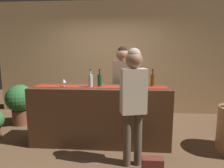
{
  "coord_description": "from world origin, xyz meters",
  "views": [
    {
      "loc": [
        0.44,
        -3.28,
        1.6
      ],
      "look_at": [
        0.21,
        0.0,
        1.07
      ],
      "focal_mm": 31.31,
      "sensor_mm": 36.0,
      "label": 1
    }
  ],
  "objects_px": {
    "handbag": "(152,166)",
    "wine_bottle_clear": "(91,80)",
    "wine_bottle_green": "(100,80)",
    "wine_glass_mid_counter": "(64,81)",
    "bartender": "(122,80)",
    "wine_glass_near_customer": "(129,80)",
    "customer_sipping": "(133,95)",
    "potted_plant_tall": "(20,102)",
    "wine_bottle_amber": "(153,80)"
  },
  "relations": [
    {
      "from": "handbag",
      "to": "wine_bottle_clear",
      "type": "bearing_deg",
      "value": 140.15
    },
    {
      "from": "wine_bottle_green",
      "to": "handbag",
      "type": "height_order",
      "value": "wine_bottle_green"
    },
    {
      "from": "wine_bottle_clear",
      "to": "handbag",
      "type": "distance_m",
      "value": 1.62
    },
    {
      "from": "wine_glass_mid_counter",
      "to": "bartender",
      "type": "xyz_separation_m",
      "value": [
        0.97,
        0.67,
        -0.06
      ]
    },
    {
      "from": "wine_glass_near_customer",
      "to": "customer_sipping",
      "type": "height_order",
      "value": "customer_sipping"
    },
    {
      "from": "wine_bottle_clear",
      "to": "wine_glass_near_customer",
      "type": "distance_m",
      "value": 0.66
    },
    {
      "from": "wine_glass_near_customer",
      "to": "potted_plant_tall",
      "type": "xyz_separation_m",
      "value": [
        -2.4,
        0.71,
        -0.61
      ]
    },
    {
      "from": "wine_bottle_clear",
      "to": "wine_glass_near_customer",
      "type": "xyz_separation_m",
      "value": [
        0.65,
        0.12,
        -0.01
      ]
    },
    {
      "from": "bartender",
      "to": "potted_plant_tall",
      "type": "bearing_deg",
      "value": 6.15
    },
    {
      "from": "customer_sipping",
      "to": "handbag",
      "type": "relative_size",
      "value": 5.93
    },
    {
      "from": "customer_sipping",
      "to": "potted_plant_tall",
      "type": "xyz_separation_m",
      "value": [
        -2.45,
        1.46,
        -0.5
      ]
    },
    {
      "from": "wine_bottle_clear",
      "to": "potted_plant_tall",
      "type": "height_order",
      "value": "wine_bottle_clear"
    },
    {
      "from": "wine_glass_near_customer",
      "to": "wine_glass_mid_counter",
      "type": "height_order",
      "value": "same"
    },
    {
      "from": "wine_glass_mid_counter",
      "to": "handbag",
      "type": "bearing_deg",
      "value": -28.43
    },
    {
      "from": "wine_bottle_amber",
      "to": "handbag",
      "type": "xyz_separation_m",
      "value": [
        -0.09,
        -0.95,
        -1.02
      ]
    },
    {
      "from": "bartender",
      "to": "wine_glass_near_customer",
      "type": "bearing_deg",
      "value": 115.45
    },
    {
      "from": "wine_bottle_clear",
      "to": "bartender",
      "type": "relative_size",
      "value": 0.18
    },
    {
      "from": "wine_glass_near_customer",
      "to": "bartender",
      "type": "distance_m",
      "value": 0.52
    },
    {
      "from": "wine_glass_mid_counter",
      "to": "handbag",
      "type": "distance_m",
      "value": 1.9
    },
    {
      "from": "wine_bottle_clear",
      "to": "wine_bottle_amber",
      "type": "distance_m",
      "value": 1.07
    },
    {
      "from": "wine_bottle_clear",
      "to": "bartender",
      "type": "height_order",
      "value": "bartender"
    },
    {
      "from": "wine_glass_mid_counter",
      "to": "wine_bottle_clear",
      "type": "bearing_deg",
      "value": 5.29
    },
    {
      "from": "customer_sipping",
      "to": "wine_bottle_green",
      "type": "bearing_deg",
      "value": 115.9
    },
    {
      "from": "potted_plant_tall",
      "to": "handbag",
      "type": "relative_size",
      "value": 3.21
    },
    {
      "from": "customer_sipping",
      "to": "potted_plant_tall",
      "type": "distance_m",
      "value": 2.9
    },
    {
      "from": "wine_bottle_clear",
      "to": "potted_plant_tall",
      "type": "bearing_deg",
      "value": 154.41
    },
    {
      "from": "wine_bottle_green",
      "to": "bartender",
      "type": "relative_size",
      "value": 0.18
    },
    {
      "from": "wine_glass_near_customer",
      "to": "wine_bottle_green",
      "type": "bearing_deg",
      "value": -172.76
    },
    {
      "from": "wine_bottle_green",
      "to": "wine_bottle_clear",
      "type": "relative_size",
      "value": 1.0
    },
    {
      "from": "wine_bottle_green",
      "to": "wine_glass_near_customer",
      "type": "relative_size",
      "value": 2.1
    },
    {
      "from": "bartender",
      "to": "customer_sipping",
      "type": "distance_m",
      "value": 1.26
    },
    {
      "from": "wine_glass_mid_counter",
      "to": "handbag",
      "type": "xyz_separation_m",
      "value": [
        1.41,
        -0.76,
        -1.02
      ]
    },
    {
      "from": "wine_bottle_amber",
      "to": "handbag",
      "type": "relative_size",
      "value": 1.08
    },
    {
      "from": "handbag",
      "to": "wine_glass_near_customer",
      "type": "bearing_deg",
      "value": 108.92
    },
    {
      "from": "wine_bottle_clear",
      "to": "customer_sipping",
      "type": "relative_size",
      "value": 0.18
    },
    {
      "from": "handbag",
      "to": "customer_sipping",
      "type": "bearing_deg",
      "value": 144.62
    },
    {
      "from": "wine_bottle_clear",
      "to": "potted_plant_tall",
      "type": "xyz_separation_m",
      "value": [
        -1.75,
        0.84,
        -0.61
      ]
    },
    {
      "from": "handbag",
      "to": "bartender",
      "type": "bearing_deg",
      "value": 107.2
    },
    {
      "from": "wine_bottle_clear",
      "to": "wine_glass_mid_counter",
      "type": "distance_m",
      "value": 0.45
    },
    {
      "from": "wine_bottle_green",
      "to": "potted_plant_tall",
      "type": "distance_m",
      "value": 2.14
    },
    {
      "from": "wine_bottle_green",
      "to": "wine_bottle_clear",
      "type": "distance_m",
      "value": 0.16
    },
    {
      "from": "wine_bottle_green",
      "to": "bartender",
      "type": "bearing_deg",
      "value": 56.51
    },
    {
      "from": "potted_plant_tall",
      "to": "wine_bottle_clear",
      "type": "bearing_deg",
      "value": -25.59
    },
    {
      "from": "wine_glass_near_customer",
      "to": "handbag",
      "type": "distance_m",
      "value": 1.41
    },
    {
      "from": "bartender",
      "to": "wine_bottle_green",
      "type": "bearing_deg",
      "value": 68.01
    },
    {
      "from": "wine_bottle_amber",
      "to": "bartender",
      "type": "height_order",
      "value": "bartender"
    },
    {
      "from": "wine_bottle_amber",
      "to": "handbag",
      "type": "height_order",
      "value": "wine_bottle_amber"
    },
    {
      "from": "wine_bottle_amber",
      "to": "wine_glass_mid_counter",
      "type": "height_order",
      "value": "wine_bottle_amber"
    },
    {
      "from": "wine_bottle_clear",
      "to": "bartender",
      "type": "xyz_separation_m",
      "value": [
        0.52,
        0.63,
        -0.06
      ]
    },
    {
      "from": "wine_bottle_amber",
      "to": "wine_glass_mid_counter",
      "type": "relative_size",
      "value": 2.1
    }
  ]
}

